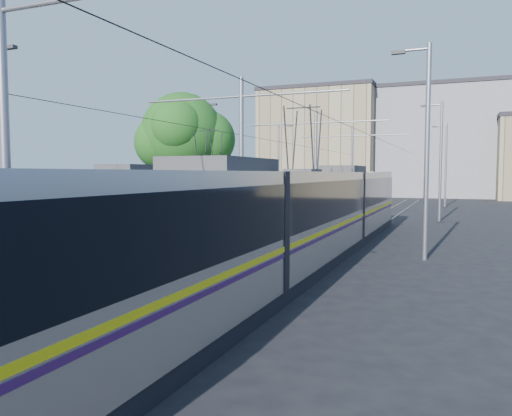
% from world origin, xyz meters
% --- Properties ---
extents(ground, '(160.00, 160.00, 0.00)m').
position_xyz_m(ground, '(0.00, 0.00, 0.00)').
color(ground, black).
rests_on(ground, ground).
extents(platform, '(4.00, 50.00, 0.30)m').
position_xyz_m(platform, '(0.00, 17.00, 0.15)').
color(platform, gray).
rests_on(platform, ground).
extents(tactile_strip_left, '(0.70, 50.00, 0.01)m').
position_xyz_m(tactile_strip_left, '(-1.45, 17.00, 0.30)').
color(tactile_strip_left, gray).
rests_on(tactile_strip_left, platform).
extents(tactile_strip_right, '(0.70, 50.00, 0.01)m').
position_xyz_m(tactile_strip_right, '(1.45, 17.00, 0.30)').
color(tactile_strip_right, gray).
rests_on(tactile_strip_right, platform).
extents(rails, '(8.71, 70.00, 0.03)m').
position_xyz_m(rails, '(0.00, 17.00, 0.02)').
color(rails, gray).
rests_on(rails, ground).
extents(tram_left, '(2.43, 32.28, 5.50)m').
position_xyz_m(tram_left, '(-3.60, 11.91, 1.70)').
color(tram_left, black).
rests_on(tram_left, ground).
extents(tram_right, '(2.43, 32.02, 5.50)m').
position_xyz_m(tram_right, '(3.60, 5.08, 1.86)').
color(tram_right, black).
rests_on(tram_right, ground).
extents(catenary, '(9.20, 70.00, 7.00)m').
position_xyz_m(catenary, '(0.00, 14.15, 4.52)').
color(catenary, gray).
rests_on(catenary, platform).
extents(street_lamps, '(15.18, 38.22, 8.00)m').
position_xyz_m(street_lamps, '(-0.00, 21.00, 4.18)').
color(street_lamps, gray).
rests_on(street_lamps, ground).
extents(shelter, '(0.82, 1.18, 2.42)m').
position_xyz_m(shelter, '(0.82, 13.02, 1.57)').
color(shelter, black).
rests_on(shelter, platform).
extents(tree, '(5.74, 5.31, 8.35)m').
position_xyz_m(tree, '(-7.38, 16.46, 5.64)').
color(tree, '#382314').
rests_on(tree, ground).
extents(building_left, '(16.32, 12.24, 15.30)m').
position_xyz_m(building_left, '(-10.00, 60.00, 7.66)').
color(building_left, gray).
rests_on(building_left, ground).
extents(building_centre, '(18.36, 14.28, 15.16)m').
position_xyz_m(building_centre, '(6.00, 64.00, 7.59)').
color(building_centre, gray).
rests_on(building_centre, ground).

